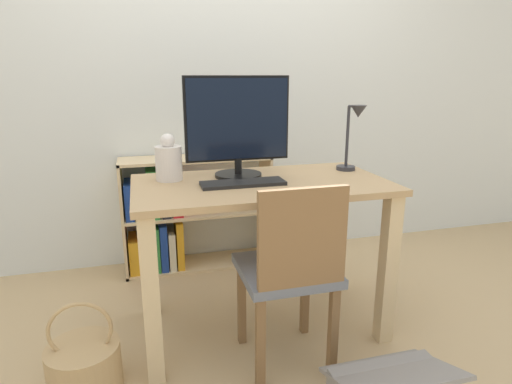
{
  "coord_description": "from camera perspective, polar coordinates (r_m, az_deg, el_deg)",
  "views": [
    {
      "loc": [
        -0.55,
        -1.89,
        1.26
      ],
      "look_at": [
        0.0,
        0.1,
        0.7
      ],
      "focal_mm": 30.0,
      "sensor_mm": 36.0,
      "label": 1
    }
  ],
  "objects": [
    {
      "name": "desk",
      "position": [
        2.08,
        0.73,
        -2.97
      ],
      "size": [
        1.2,
        0.65,
        0.77
      ],
      "color": "tan",
      "rests_on": "ground_plane"
    },
    {
      "name": "monitor",
      "position": [
        2.1,
        -2.47,
        9.02
      ],
      "size": [
        0.52,
        0.23,
        0.49
      ],
      "color": "black",
      "rests_on": "desk"
    },
    {
      "name": "keyboard",
      "position": [
        1.97,
        -1.75,
        1.19
      ],
      "size": [
        0.39,
        0.13,
        0.02
      ],
      "color": "black",
      "rests_on": "desk"
    },
    {
      "name": "bookshelf",
      "position": [
        2.88,
        -11.29,
        -3.53
      ],
      "size": [
        0.97,
        0.28,
        0.75
      ],
      "color": "#D8BC8C",
      "rests_on": "ground_plane"
    },
    {
      "name": "desk_lamp",
      "position": [
        2.26,
        12.81,
        7.83
      ],
      "size": [
        0.1,
        0.19,
        0.35
      ],
      "color": "#2D2D33",
      "rests_on": "desk"
    },
    {
      "name": "vase",
      "position": [
        2.09,
        -11.57,
        4.1
      ],
      "size": [
        0.13,
        0.13,
        0.22
      ],
      "color": "silver",
      "rests_on": "desk"
    },
    {
      "name": "chair",
      "position": [
        1.84,
        4.66,
        -10.14
      ],
      "size": [
        0.4,
        0.4,
        0.86
      ],
      "rotation": [
        0.0,
        0.0,
        -0.11
      ],
      "color": "slate",
      "rests_on": "ground_plane"
    },
    {
      "name": "wall_back",
      "position": [
        2.95,
        -4.88,
        15.98
      ],
      "size": [
        8.0,
        0.05,
        2.6
      ],
      "color": "silver",
      "rests_on": "ground_plane"
    },
    {
      "name": "ground_plane",
      "position": [
        2.34,
        0.68,
        -17.32
      ],
      "size": [
        10.0,
        10.0,
        0.0
      ],
      "primitive_type": "plane",
      "color": "tan"
    },
    {
      "name": "basket",
      "position": [
        2.02,
        -21.92,
        -20.71
      ],
      "size": [
        0.29,
        0.29,
        0.4
      ],
      "color": "tan",
      "rests_on": "ground_plane"
    }
  ]
}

